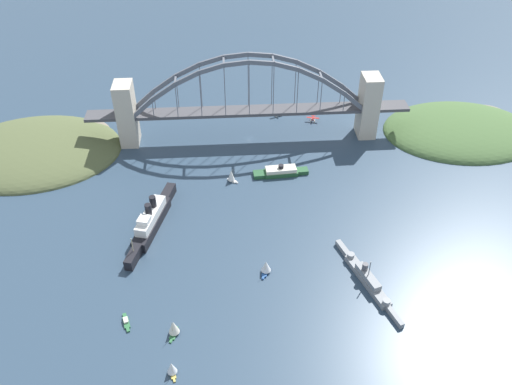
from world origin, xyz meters
TOP-DOWN VIEW (x-y plane):
  - ground_plane at (0.00, 0.00)m, footprint 1400.00×1400.00m
  - harbor_arch_bridge at (0.00, 0.00)m, footprint 246.69×19.10m
  - headland_west_shore at (-171.69, 1.22)m, footprint 123.93×94.34m
  - headland_east_shore at (163.66, 8.13)m, footprint 132.25×106.83m
  - ocean_liner at (67.43, 101.38)m, footprint 26.41×76.21m
  - naval_cruiser at (-57.81, 156.57)m, footprint 24.33×66.24m
  - harbor_ferry_steamer at (-19.58, 50.42)m, footprint 40.10×11.13m
  - seaplane_taxiing_near_bridge at (-54.31, -22.75)m, footprint 10.43×7.54m
  - seaplane_second_in_formation at (-25.55, -33.39)m, footprint 11.31×8.81m
  - small_boat_0 at (49.17, 184.74)m, footprint 7.01×10.25m
  - small_boat_1 at (15.78, 56.20)m, footprint 8.27×7.06m
  - small_boat_2 at (48.82, 207.94)m, footprint 5.86×8.80m
  - small_boat_3 at (74.78, 176.34)m, footprint 5.40×12.48m
  - small_boat_4 at (-1.40, 145.10)m, footprint 7.47×10.27m

SIDE VIEW (x-z plane):
  - ground_plane at x=0.00m, z-range 0.00..0.00m
  - headland_west_shore at x=-171.69m, z-range -11.15..11.15m
  - headland_east_shore at x=163.66m, z-range -10.38..10.38m
  - small_boat_3 at x=74.78m, z-range -0.29..1.78m
  - seaplane_taxiing_near_bridge at x=-54.31m, z-range -0.46..4.53m
  - seaplane_second_in_formation at x=-25.55m, z-range -0.35..4.55m
  - harbor_ferry_steamer at x=-19.58m, z-range -1.56..6.63m
  - naval_cruiser at x=-57.81m, z-range -5.60..11.13m
  - small_boat_2 at x=48.82m, z-range -0.35..8.73m
  - small_boat_4 at x=-1.40m, z-range -0.35..9.16m
  - small_boat_0 at x=49.17m, z-range -0.44..10.09m
  - small_boat_1 at x=15.78m, z-range -0.39..10.45m
  - ocean_liner at x=67.43m, z-range -4.13..15.96m
  - harbor_arch_bridge at x=0.00m, z-range -7.66..61.19m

